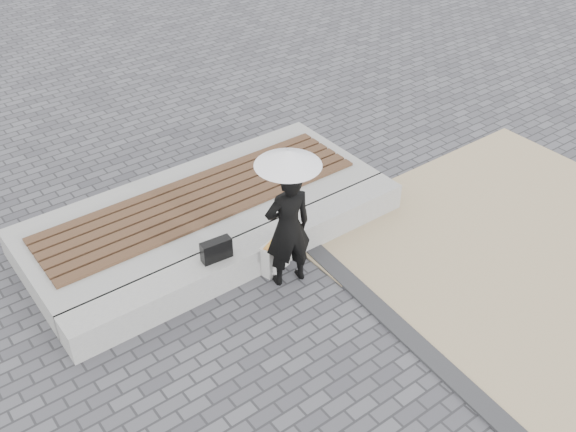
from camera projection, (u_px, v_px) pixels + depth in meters
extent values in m
plane|color=#4E4E53|center=(329.00, 339.00, 7.66)|extent=(80.00, 80.00, 0.00)
cube|color=tan|center=(536.00, 254.00, 8.89)|extent=(5.00, 5.00, 0.02)
cube|color=#303033|center=(406.00, 334.00, 7.69)|extent=(0.61, 5.20, 0.04)
cube|color=#B0AFAB|center=(250.00, 255.00, 8.58)|extent=(5.00, 0.45, 0.40)
cube|color=gray|center=(202.00, 212.00, 9.35)|extent=(5.00, 2.00, 0.40)
imported|color=black|center=(288.00, 228.00, 8.01)|extent=(0.67, 0.50, 1.65)
cylinder|color=#A8A8AD|center=(288.00, 194.00, 7.72)|extent=(0.01, 0.01, 0.78)
cone|color=white|center=(288.00, 158.00, 7.43)|extent=(0.78, 0.78, 0.19)
sphere|color=#A8A8AD|center=(288.00, 149.00, 7.37)|extent=(0.03, 0.03, 0.03)
cube|color=black|center=(216.00, 250.00, 8.12)|extent=(0.40, 0.17, 0.27)
cube|color=silver|center=(275.00, 256.00, 8.53)|extent=(0.44, 0.27, 0.43)
cube|color=red|center=(277.00, 245.00, 8.36)|extent=(0.37, 0.33, 0.01)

